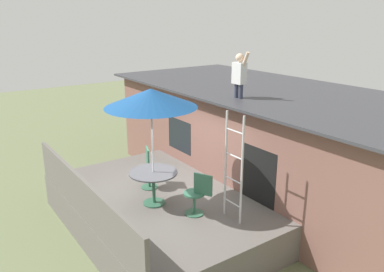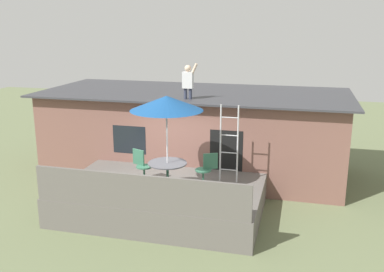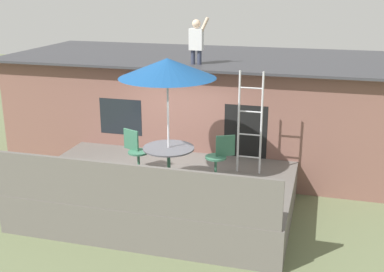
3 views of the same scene
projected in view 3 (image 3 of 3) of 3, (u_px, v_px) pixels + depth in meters
name	position (u px, v px, depth m)	size (l,w,h in m)	color
ground_plane	(163.00, 209.00, 10.54)	(40.00, 40.00, 0.00)	#66704C
house	(204.00, 107.00, 13.42)	(10.50, 4.50, 2.85)	brown
deck	(163.00, 192.00, 10.42)	(5.48, 3.66, 0.80)	#605B56
deck_railing	(129.00, 188.00, 8.53)	(5.38, 0.08, 0.90)	#605B56
patio_table	(169.00, 155.00, 9.79)	(1.04, 1.04, 0.74)	#33664C
patio_umbrella	(167.00, 68.00, 9.26)	(1.90, 1.90, 2.54)	silver
step_ladder	(250.00, 123.00, 10.14)	(0.52, 0.04, 2.20)	silver
person_figure	(197.00, 39.00, 11.41)	(0.47, 0.20, 1.11)	#33384C
patio_chair_left	(136.00, 152.00, 10.37)	(0.60, 0.44, 0.92)	#33664C
patio_chair_right	(219.00, 157.00, 10.03)	(0.58, 0.44, 0.92)	#33664C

